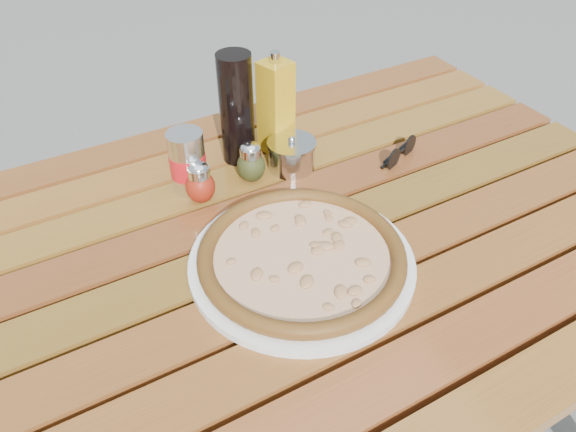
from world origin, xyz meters
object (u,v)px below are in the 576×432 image
oregano_shaker (251,163)px  olive_oil_cruet (276,107)px  plate (302,263)px  dark_bottle (237,109)px  sunglasses (400,153)px  pizza (302,255)px  pepper_shaker (200,183)px  soda_can (188,162)px  parmesan_tin (292,154)px  table (294,268)px

oregano_shaker → olive_oil_cruet: 0.13m
plate → oregano_shaker: size_ratio=4.39×
dark_bottle → sunglasses: bearing=-30.7°
pizza → olive_oil_cruet: (0.13, 0.32, 0.07)m
pepper_shaker → soda_can: (-0.00, 0.04, 0.02)m
oregano_shaker → plate: bearing=-98.4°
sunglasses → soda_can: bearing=142.1°
dark_bottle → soda_can: dark_bottle is taller
plate → pepper_shaker: size_ratio=4.39×
oregano_shaker → olive_oil_cruet: size_ratio=0.39×
pepper_shaker → soda_can: 0.05m
oregano_shaker → sunglasses: (0.29, -0.09, -0.02)m
plate → pizza: (0.00, 0.00, 0.02)m
pepper_shaker → sunglasses: 0.41m
plate → parmesan_tin: parmesan_tin is taller
table → dark_bottle: 0.32m
dark_bottle → sunglasses: size_ratio=2.05×
dark_bottle → parmesan_tin: bearing=-48.2°
soda_can → pizza: bearing=-75.0°
table → plate: 0.11m
plate → dark_bottle: bearing=81.4°
oregano_shaker → olive_oil_cruet: bearing=37.2°
table → parmesan_tin: size_ratio=13.98×
pizza → dark_bottle: (0.05, 0.33, 0.09)m
pizza → parmesan_tin: 0.28m
table → plate: size_ratio=3.89×
plate → dark_bottle: dark_bottle is taller
pizza → parmesan_tin: (0.12, 0.25, 0.01)m
dark_bottle → soda_can: (-0.13, -0.05, -0.05)m
pizza → olive_oil_cruet: size_ratio=1.77×
plate → soda_can: 0.30m
pizza → pepper_shaker: (-0.07, 0.24, 0.02)m
olive_oil_cruet → sunglasses: olive_oil_cruet is taller
soda_can → sunglasses: soda_can is taller
pepper_shaker → pizza: bearing=-73.2°
pepper_shaker → sunglasses: size_ratio=0.76×
pizza → sunglasses: size_ratio=3.46×
dark_bottle → parmesan_tin: 0.14m
plate → soda_can: soda_can is taller
plate → sunglasses: bearing=26.7°
soda_can → olive_oil_cruet: 0.21m
table → oregano_shaker: (0.01, 0.18, 0.11)m
pepper_shaker → olive_oil_cruet: 0.23m
parmesan_tin → dark_bottle: bearing=131.8°
plate → parmesan_tin: size_ratio=3.60×
oregano_shaker → soda_can: soda_can is taller
soda_can → sunglasses: 0.42m
table → plate: plate is taller
oregano_shaker → soda_can: size_ratio=0.68×
pizza → dark_bottle: dark_bottle is taller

